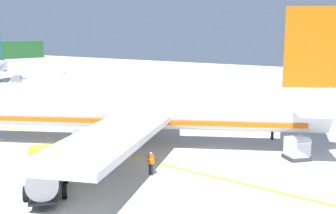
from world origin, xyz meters
name	(u,v)px	position (x,y,z in m)	size (l,w,h in m)	color
airliner_foreground	(121,107)	(20.64, 21.89, 3.39)	(31.63, 37.23, 11.90)	white
service_truck_pushback	(46,171)	(9.21, 16.96, 1.40)	(5.30, 5.86, 2.40)	yellow
cargo_container_mid	(297,149)	(26.00, 7.92, 0.87)	(2.40, 2.40, 1.86)	#333338
crew_marshaller	(272,130)	(30.84, 12.34, 0.94)	(0.39, 0.58, 1.61)	#191E33
crew_loader_left	(151,161)	(15.89, 14.28, 0.98)	(0.25, 0.63, 1.66)	#191E33
apron_guide_line	(142,159)	(18.33, 17.37, 0.01)	(0.30, 60.00, 0.01)	yellow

